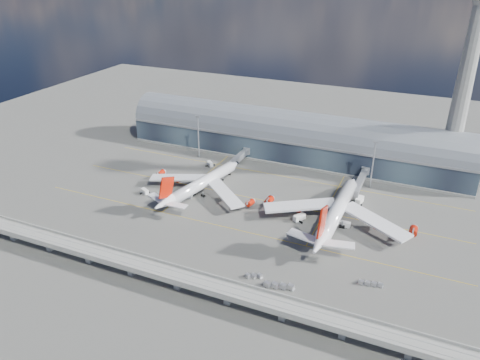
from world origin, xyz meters
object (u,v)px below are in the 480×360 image
at_px(control_tower, 464,84).
at_px(airliner_right, 337,212).
at_px(service_truck_1, 145,191).
at_px(service_truck_5, 210,164).
at_px(floodlight_mast_left, 198,136).
at_px(airliner_left, 200,184).
at_px(cargo_train_0, 254,276).
at_px(cargo_train_2, 371,284).
at_px(floodlight_mast_right, 373,164).
at_px(service_truck_4, 359,200).
at_px(cargo_train_1, 279,286).
at_px(service_truck_0, 190,194).
at_px(service_truck_2, 342,224).
at_px(service_truck_3, 299,217).

bearing_deg(control_tower, airliner_right, -121.38).
xyz_separation_m(service_truck_1, service_truck_5, (14.71, 43.57, -0.02)).
height_order(floodlight_mast_left, airliner_left, floodlight_mast_left).
bearing_deg(cargo_train_0, cargo_train_2, -49.68).
bearing_deg(control_tower, floodlight_mast_right, -141.34).
relative_size(airliner_right, cargo_train_2, 7.91).
relative_size(service_truck_4, cargo_train_1, 0.52).
distance_m(service_truck_0, service_truck_2, 75.75).
relative_size(service_truck_1, cargo_train_1, 0.43).
height_order(control_tower, service_truck_0, control_tower).
bearing_deg(service_truck_4, service_truck_3, -120.80).
bearing_deg(control_tower, service_truck_0, -147.56).
distance_m(floodlight_mast_right, airliner_right, 43.84).
bearing_deg(cargo_train_1, floodlight_mast_left, 54.28).
height_order(floodlight_mast_right, service_truck_4, floodlight_mast_right).
bearing_deg(airliner_left, service_truck_5, 120.36).
xyz_separation_m(control_tower, service_truck_2, (-39.86, -71.59, -50.27)).
bearing_deg(cargo_train_0, service_truck_2, -1.27).
bearing_deg(service_truck_3, service_truck_1, -145.44).
distance_m(airliner_right, cargo_train_2, 44.01).
bearing_deg(service_truck_5, cargo_train_0, -101.92).
relative_size(floodlight_mast_left, service_truck_0, 3.84).
xyz_separation_m(control_tower, service_truck_4, (-36.80, -47.36, -49.97)).
xyz_separation_m(service_truck_5, cargo_train_1, (71.80, -86.14, -0.29)).
bearing_deg(airliner_right, service_truck_4, 75.76).
bearing_deg(cargo_train_0, service_truck_5, 58.76).
bearing_deg(airliner_left, service_truck_0, -119.03).
bearing_deg(service_truck_2, service_truck_3, 101.18).
bearing_deg(cargo_train_2, service_truck_2, 36.83).
height_order(service_truck_2, service_truck_3, service_truck_3).
bearing_deg(cargo_train_0, service_truck_3, 18.82).
distance_m(service_truck_5, cargo_train_1, 112.14).
height_order(floodlight_mast_left, service_truck_4, floodlight_mast_left).
distance_m(service_truck_1, service_truck_2, 98.43).
xyz_separation_m(airliner_left, service_truck_2, (72.23, -2.20, -4.20)).
bearing_deg(floodlight_mast_left, control_tower, 11.72).
bearing_deg(service_truck_2, floodlight_mast_right, -3.29).
distance_m(service_truck_0, cargo_train_0, 71.77).
bearing_deg(cargo_train_1, cargo_train_2, -50.98).
distance_m(service_truck_4, service_truck_5, 87.01).
bearing_deg(floodlight_mast_right, service_truck_4, -95.30).
distance_m(service_truck_2, cargo_train_2, 41.21).
xyz_separation_m(cargo_train_1, cargo_train_2, (30.26, 14.80, -0.21)).
bearing_deg(service_truck_0, cargo_train_1, -58.63).
distance_m(floodlight_mast_right, cargo_train_1, 97.32).
distance_m(floodlight_mast_left, service_truck_0, 50.94).
relative_size(airliner_left, airliner_right, 0.88).
distance_m(floodlight_mast_left, service_truck_1, 54.02).
height_order(control_tower, service_truck_4, control_tower).
bearing_deg(cargo_train_0, floodlight_mast_left, 60.84).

